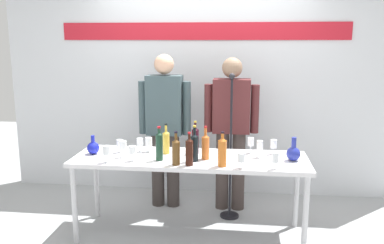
{
  "coord_description": "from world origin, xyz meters",
  "views": [
    {
      "loc": [
        0.45,
        -3.68,
        1.86
      ],
      "look_at": [
        0.0,
        0.15,
        1.08
      ],
      "focal_mm": 38.52,
      "sensor_mm": 36.0,
      "label": 1
    }
  ],
  "objects_px": {
    "decanter_blue_left": "(93,148)",
    "wine_glass_right_0": "(260,146)",
    "wine_glass_left_3": "(107,151)",
    "wine_glass_right_2": "(274,144)",
    "wine_bottle_7": "(189,151)",
    "wine_glass_left_5": "(140,142)",
    "presenter_left": "(165,122)",
    "wine_glass_left_4": "(123,146)",
    "wine_bottle_6": "(195,140)",
    "microphone_stand": "(230,171)",
    "wine_bottle_1": "(166,141)",
    "wine_bottle_5": "(159,145)",
    "wine_bottle_2": "(222,151)",
    "wine_glass_left_0": "(149,142)",
    "display_table": "(190,164)",
    "wine_bottle_0": "(195,146)",
    "wine_glass_right_3": "(251,142)",
    "decanter_blue_right": "(293,153)",
    "wine_glass_right_4": "(241,158)",
    "wine_glass_right_1": "(275,158)",
    "wine_bottle_4": "(205,146)",
    "presenter_right": "(231,125)",
    "wine_glass_left_2": "(120,144)",
    "wine_bottle_3": "(176,151)",
    "wine_glass_left_1": "(132,150)"
  },
  "relations": [
    {
      "from": "wine_glass_left_1",
      "to": "wine_glass_left_5",
      "type": "height_order",
      "value": "wine_glass_left_1"
    },
    {
      "from": "presenter_right",
      "to": "microphone_stand",
      "type": "relative_size",
      "value": 1.1
    },
    {
      "from": "wine_bottle_0",
      "to": "wine_bottle_5",
      "type": "relative_size",
      "value": 1.04
    },
    {
      "from": "presenter_right",
      "to": "wine_bottle_5",
      "type": "height_order",
      "value": "presenter_right"
    },
    {
      "from": "wine_glass_right_3",
      "to": "microphone_stand",
      "type": "xyz_separation_m",
      "value": [
        -0.2,
        0.24,
        -0.37
      ]
    },
    {
      "from": "display_table",
      "to": "wine_bottle_0",
      "type": "relative_size",
      "value": 6.62
    },
    {
      "from": "wine_bottle_4",
      "to": "wine_glass_left_3",
      "type": "height_order",
      "value": "wine_bottle_4"
    },
    {
      "from": "presenter_right",
      "to": "wine_bottle_1",
      "type": "xyz_separation_m",
      "value": [
        -0.61,
        -0.57,
        -0.06
      ]
    },
    {
      "from": "wine_bottle_1",
      "to": "wine_glass_left_3",
      "type": "height_order",
      "value": "wine_bottle_1"
    },
    {
      "from": "decanter_blue_left",
      "to": "microphone_stand",
      "type": "distance_m",
      "value": 1.42
    },
    {
      "from": "decanter_blue_right",
      "to": "wine_bottle_0",
      "type": "relative_size",
      "value": 0.66
    },
    {
      "from": "presenter_right",
      "to": "wine_glass_right_4",
      "type": "height_order",
      "value": "presenter_right"
    },
    {
      "from": "display_table",
      "to": "wine_bottle_1",
      "type": "bearing_deg",
      "value": 158.04
    },
    {
      "from": "display_table",
      "to": "wine_bottle_7",
      "type": "bearing_deg",
      "value": -84.53
    },
    {
      "from": "wine_bottle_3",
      "to": "wine_glass_left_1",
      "type": "distance_m",
      "value": 0.41
    },
    {
      "from": "wine_glass_right_1",
      "to": "wine_glass_left_1",
      "type": "bearing_deg",
      "value": 175.9
    },
    {
      "from": "wine_bottle_1",
      "to": "wine_bottle_5",
      "type": "height_order",
      "value": "wine_bottle_5"
    },
    {
      "from": "decanter_blue_right",
      "to": "wine_glass_right_2",
      "type": "relative_size",
      "value": 1.56
    },
    {
      "from": "wine_glass_left_4",
      "to": "wine_bottle_6",
      "type": "bearing_deg",
      "value": 18.44
    },
    {
      "from": "wine_bottle_0",
      "to": "wine_glass_right_4",
      "type": "relative_size",
      "value": 2.42
    },
    {
      "from": "presenter_left",
      "to": "wine_bottle_4",
      "type": "relative_size",
      "value": 5.49
    },
    {
      "from": "decanter_blue_left",
      "to": "wine_bottle_6",
      "type": "bearing_deg",
      "value": 7.91
    },
    {
      "from": "display_table",
      "to": "wine_glass_right_2",
      "type": "xyz_separation_m",
      "value": [
        0.78,
        0.2,
        0.16
      ]
    },
    {
      "from": "decanter_blue_right",
      "to": "wine_bottle_6",
      "type": "relative_size",
      "value": 0.68
    },
    {
      "from": "display_table",
      "to": "wine_bottle_0",
      "type": "height_order",
      "value": "wine_bottle_0"
    },
    {
      "from": "wine_bottle_6",
      "to": "microphone_stand",
      "type": "height_order",
      "value": "microphone_stand"
    },
    {
      "from": "presenter_right",
      "to": "wine_glass_right_2",
      "type": "bearing_deg",
      "value": -48.4
    },
    {
      "from": "wine_bottle_2",
      "to": "wine_glass_left_3",
      "type": "height_order",
      "value": "wine_bottle_2"
    },
    {
      "from": "wine_glass_left_0",
      "to": "wine_glass_left_1",
      "type": "xyz_separation_m",
      "value": [
        -0.08,
        -0.32,
        0.0
      ]
    },
    {
      "from": "wine_bottle_2",
      "to": "wine_glass_left_0",
      "type": "relative_size",
      "value": 2.14
    },
    {
      "from": "wine_glass_left_2",
      "to": "display_table",
      "type": "bearing_deg",
      "value": -6.56
    },
    {
      "from": "wine_bottle_7",
      "to": "wine_glass_left_3",
      "type": "height_order",
      "value": "wine_bottle_7"
    },
    {
      "from": "decanter_blue_right",
      "to": "wine_bottle_2",
      "type": "distance_m",
      "value": 0.68
    },
    {
      "from": "display_table",
      "to": "wine_bottle_7",
      "type": "height_order",
      "value": "wine_bottle_7"
    },
    {
      "from": "wine_bottle_6",
      "to": "wine_glass_left_3",
      "type": "height_order",
      "value": "wine_bottle_6"
    },
    {
      "from": "wine_bottle_0",
      "to": "wine_bottle_1",
      "type": "height_order",
      "value": "wine_bottle_0"
    },
    {
      "from": "presenter_right",
      "to": "wine_bottle_0",
      "type": "xyz_separation_m",
      "value": [
        -0.31,
        -0.79,
        -0.04
      ]
    },
    {
      "from": "wine_glass_right_4",
      "to": "microphone_stand",
      "type": "xyz_separation_m",
      "value": [
        -0.11,
        0.73,
        -0.36
      ]
    },
    {
      "from": "wine_glass_left_1",
      "to": "wine_glass_left_2",
      "type": "relative_size",
      "value": 1.09
    },
    {
      "from": "wine_glass_left_3",
      "to": "wine_glass_right_2",
      "type": "bearing_deg",
      "value": 17.03
    },
    {
      "from": "decanter_blue_left",
      "to": "wine_bottle_1",
      "type": "relative_size",
      "value": 0.62
    },
    {
      "from": "wine_glass_left_0",
      "to": "wine_glass_left_3",
      "type": "bearing_deg",
      "value": -127.12
    },
    {
      "from": "wine_bottle_6",
      "to": "wine_glass_right_1",
      "type": "distance_m",
      "value": 0.84
    },
    {
      "from": "wine_bottle_5",
      "to": "wine_glass_left_3",
      "type": "height_order",
      "value": "wine_bottle_5"
    },
    {
      "from": "wine_glass_left_5",
      "to": "wine_glass_right_2",
      "type": "xyz_separation_m",
      "value": [
        1.29,
        0.08,
        0.0
      ]
    },
    {
      "from": "decanter_blue_left",
      "to": "wine_glass_right_0",
      "type": "relative_size",
      "value": 1.14
    },
    {
      "from": "presenter_left",
      "to": "wine_glass_left_4",
      "type": "bearing_deg",
      "value": -108.62
    },
    {
      "from": "wine_glass_left_5",
      "to": "wine_glass_right_0",
      "type": "bearing_deg",
      "value": -2.85
    },
    {
      "from": "wine_glass_left_2",
      "to": "wine_glass_left_4",
      "type": "relative_size",
      "value": 0.8
    },
    {
      "from": "decanter_blue_right",
      "to": "presenter_right",
      "type": "xyz_separation_m",
      "value": [
        -0.58,
        0.67,
        0.11
      ]
    }
  ]
}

